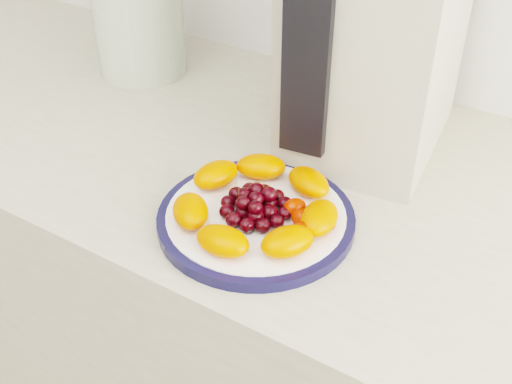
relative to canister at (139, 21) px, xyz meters
The scene contains 8 objects.
counter 0.63m from the canister, 22.15° to the right, with size 3.50×0.60×0.90m, color #B3AB93.
cabinet_face 0.66m from the canister, 22.15° to the right, with size 3.48×0.58×0.84m, color #957657.
plate_rim 0.50m from the canister, 33.21° to the right, with size 0.25×0.25×0.01m, color black.
plate_face 0.50m from the canister, 33.21° to the right, with size 0.23×0.23×0.02m, color white.
canister is the anchor object (origin of this frame).
appliance_body 0.45m from the canister, ahead, with size 0.20×0.28×0.35m, color #AAA792.
appliance_panel 0.45m from the canister, 20.44° to the right, with size 0.06×0.02×0.26m, color black.
fruit_plate 0.50m from the canister, 32.68° to the right, with size 0.22×0.21×0.03m.
Camera 1 is at (0.45, 0.51, 1.41)m, focal length 45.00 mm.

